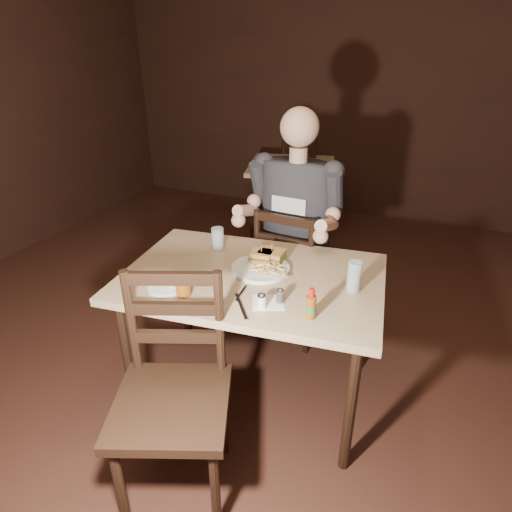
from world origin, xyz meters
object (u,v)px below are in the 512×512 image
at_px(main_table, 252,288).
at_px(side_plate, 164,289).
at_px(dinner_plate, 260,269).
at_px(syrup_dispenser, 183,285).
at_px(bg_table, 292,173).
at_px(chair_far, 294,272).
at_px(bg_chair_near, 272,219).
at_px(glass_right, 354,276).
at_px(chair_near, 171,404).
at_px(bg_chair_far, 306,178).
at_px(diner, 294,198).
at_px(hot_sauce, 311,303).
at_px(glass_left, 218,239).

bearing_deg(main_table, side_plate, -137.82).
bearing_deg(dinner_plate, syrup_dispenser, -125.10).
distance_m(bg_table, dinner_plate, 2.17).
bearing_deg(chair_far, syrup_dispenser, 80.57).
distance_m(bg_chair_near, dinner_plate, 1.68).
height_order(bg_table, glass_right, glass_right).
xyz_separation_m(chair_near, glass_right, (0.57, 0.70, 0.35)).
height_order(main_table, syrup_dispenser, syrup_dispenser).
bearing_deg(bg_chair_far, bg_table, 102.91).
distance_m(bg_table, diner, 1.67).
xyz_separation_m(diner, glass_right, (0.47, -0.56, -0.14)).
bearing_deg(glass_right, bg_chair_far, 109.78).
bearing_deg(chair_far, hot_sauce, 115.85).
height_order(bg_chair_near, side_plate, bg_chair_near).
height_order(chair_far, bg_chair_far, bg_chair_far).
bearing_deg(hot_sauce, dinner_plate, 138.43).
xyz_separation_m(hot_sauce, side_plate, (-0.69, -0.04, -0.06)).
relative_size(bg_chair_far, bg_chair_near, 1.17).
distance_m(chair_far, hot_sauce, 1.03).
xyz_separation_m(bg_chair_far, hot_sauce, (0.84, -2.96, 0.36)).
distance_m(bg_chair_far, syrup_dispenser, 3.03).
bearing_deg(bg_table, chair_far, -71.73).
bearing_deg(syrup_dispenser, hot_sauce, -1.50).
bearing_deg(hot_sauce, diner, 112.09).
bearing_deg(glass_right, chair_near, -129.36).
xyz_separation_m(diner, syrup_dispenser, (-0.24, -0.89, -0.17)).
bearing_deg(glass_left, dinner_plate, -25.80).
relative_size(chair_near, dinner_plate, 3.49).
bearing_deg(dinner_plate, hot_sauce, -41.57).
xyz_separation_m(chair_near, side_plate, (-0.24, 0.37, 0.28)).
relative_size(glass_left, glass_right, 0.84).
distance_m(chair_near, dinner_plate, 0.78).
height_order(chair_near, syrup_dispenser, chair_near).
bearing_deg(chair_near, glass_right, 29.73).
height_order(dinner_plate, hot_sauce, hot_sauce).
bearing_deg(bg_chair_far, glass_right, 122.69).
height_order(bg_chair_near, diner, diner).
height_order(glass_left, hot_sauce, hot_sauce).
relative_size(main_table, diner, 1.33).
relative_size(chair_far, side_plate, 6.33).
height_order(glass_right, syrup_dispenser, glass_right).
bearing_deg(side_plate, chair_near, -57.21).
bearing_deg(dinner_plate, main_table, -114.53).
bearing_deg(bg_chair_far, chair_near, 109.53).
bearing_deg(glass_left, chair_near, -76.56).
bearing_deg(main_table, chair_near, -97.02).
distance_m(glass_left, syrup_dispenser, 0.50).
distance_m(chair_near, hot_sauce, 0.70).
bearing_deg(diner, side_plate, -106.02).
height_order(chair_far, diner, diner).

